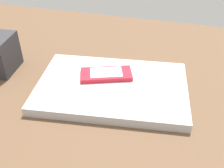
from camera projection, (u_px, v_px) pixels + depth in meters
The scene contains 3 objects.
desk_surface at pixel (120, 91), 64.37cm from camera, with size 120.00×80.00×3.00cm, color brown.
laptop_closed at pixel (112, 88), 61.16cm from camera, with size 33.00×21.75×2.05cm, color #B7BABC.
cell_phone_on_laptop at pixel (106, 75), 62.57cm from camera, with size 12.78×9.00×1.14cm.
Camera 1 is at (-11.54, 49.77, 40.74)cm, focal length 43.81 mm.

